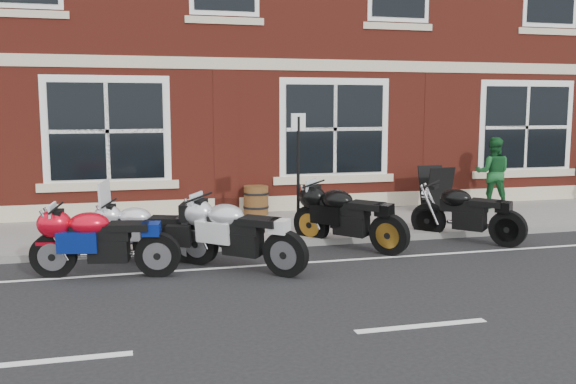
# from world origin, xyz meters

# --- Properties ---
(ground) EXTENTS (80.00, 80.00, 0.00)m
(ground) POSITION_xyz_m (0.00, 0.00, 0.00)
(ground) COLOR black
(ground) RESTS_ON ground
(sidewalk) EXTENTS (30.00, 3.00, 0.12)m
(sidewalk) POSITION_xyz_m (0.00, 3.00, 0.06)
(sidewalk) COLOR slate
(sidewalk) RESTS_ON ground
(kerb) EXTENTS (30.00, 0.16, 0.12)m
(kerb) POSITION_xyz_m (0.00, 1.42, 0.06)
(kerb) COLOR slate
(kerb) RESTS_ON ground
(moto_touring_silver) EXTENTS (1.88, 0.87, 1.30)m
(moto_touring_silver) POSITION_xyz_m (-2.91, 0.96, 0.53)
(moto_touring_silver) COLOR black
(moto_touring_silver) RESTS_ON ground
(moto_sport_red) EXTENTS (2.15, 0.60, 0.98)m
(moto_sport_red) POSITION_xyz_m (-3.55, 0.14, 0.56)
(moto_sport_red) COLOR black
(moto_sport_red) RESTS_ON ground
(moto_sport_black) EXTENTS (1.53, 1.90, 1.04)m
(moto_sport_black) POSITION_xyz_m (0.57, 1.04, 0.60)
(moto_sport_black) COLOR black
(moto_sport_black) RESTS_ON ground
(moto_sport_silver) EXTENTS (1.75, 1.65, 1.02)m
(moto_sport_silver) POSITION_xyz_m (-1.55, 0.04, 0.59)
(moto_sport_silver) COLOR black
(moto_sport_silver) RESTS_ON ground
(moto_naked_black) EXTENTS (1.47, 1.77, 0.98)m
(moto_naked_black) POSITION_xyz_m (2.87, 1.04, 0.56)
(moto_naked_black) COLOR black
(moto_naked_black) RESTS_ON ground
(pedestrian_right) EXTENTS (1.01, 0.93, 1.66)m
(pedestrian_right) POSITION_xyz_m (5.14, 3.74, 0.95)
(pedestrian_right) COLOR #164E23
(pedestrian_right) RESTS_ON sidewalk
(a_board_sign) EXTENTS (0.65, 0.47, 1.04)m
(a_board_sign) POSITION_xyz_m (3.59, 3.57, 0.64)
(a_board_sign) COLOR black
(a_board_sign) RESTS_ON sidewalk
(barrel_planter) EXTENTS (0.57, 0.57, 0.63)m
(barrel_planter) POSITION_xyz_m (-0.39, 4.27, 0.44)
(barrel_planter) COLOR #493013
(barrel_planter) RESTS_ON sidewalk
(parking_sign) EXTENTS (0.30, 0.13, 2.24)m
(parking_sign) POSITION_xyz_m (-0.10, 1.87, 1.41)
(parking_sign) COLOR black
(parking_sign) RESTS_ON sidewalk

